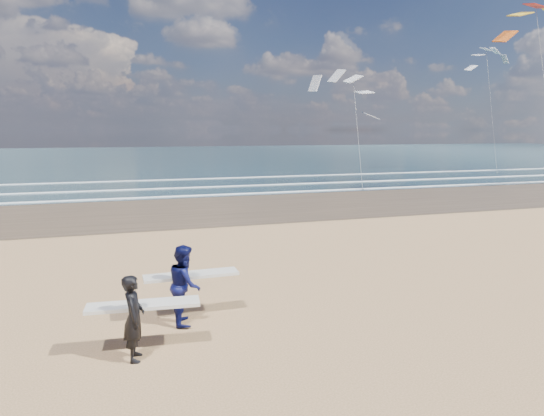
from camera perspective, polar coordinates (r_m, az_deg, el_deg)
name	(u,v)px	position (r m, az deg, el deg)	size (l,w,h in m)	color
wet_sand_strip	(442,196)	(34.53, 19.39, 1.35)	(220.00, 12.00, 0.01)	#473625
ocean	(244,156)	(84.02, -3.30, 6.16)	(220.00, 100.00, 0.02)	#1A3139
foam_breakers	(369,181)	(42.96, 11.32, 3.19)	(220.00, 11.70, 0.05)	white
surfer_near	(135,316)	(9.89, -15.77, -12.09)	(2.24, 1.03, 1.68)	black
surfer_far	(185,284)	(11.35, -10.17, -8.76)	(2.21, 1.10, 1.83)	#0C0F44
kite_0	(544,78)	(37.35, 29.34, 13.20)	(6.24, 4.79, 13.85)	slate
kite_1	(356,114)	(38.86, 9.87, 10.85)	(6.54, 4.82, 9.68)	slate
kite_5	(491,100)	(57.70, 24.32, 11.51)	(5.42, 4.70, 14.10)	slate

